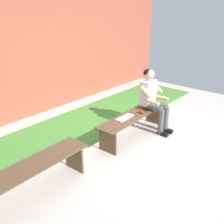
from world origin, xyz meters
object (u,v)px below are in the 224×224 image
object	(u,v)px
bench_near	(134,120)
person_seated	(153,98)
book_open	(125,118)
apple	(141,112)
bench_far	(28,174)

from	to	relation	value
bench_near	person_seated	distance (m)	0.62
bench_near	book_open	size ratio (longest dim) A/B	4.45
bench_near	apple	xyz separation A→B (m)	(-0.13, 0.09, 0.15)
person_seated	apple	distance (m)	0.42
bench_near	apple	bearing A→B (deg)	145.98
bench_near	book_open	xyz separation A→B (m)	(0.27, -0.01, 0.12)
bench_near	bench_far	bearing A→B (deg)	-0.00
bench_far	apple	bearing A→B (deg)	178.01
bench_far	book_open	world-z (taller)	book_open
person_seated	apple	world-z (taller)	person_seated
bench_near	person_seated	xyz separation A→B (m)	(-0.50, 0.10, 0.34)
bench_far	book_open	bearing A→B (deg)	-179.61
apple	book_open	size ratio (longest dim) A/B	0.19
bench_near	bench_far	xyz separation A→B (m)	(2.36, -0.00, 0.00)
person_seated	book_open	bearing A→B (deg)	-8.64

